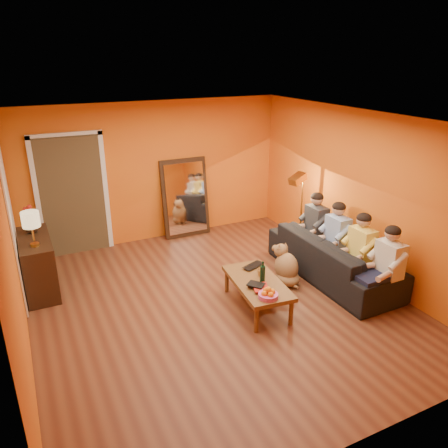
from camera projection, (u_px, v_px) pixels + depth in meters
name	position (u px, v px, depth m)	size (l,w,h in m)	color
room_shell	(206.00, 211.00, 6.14)	(5.00, 5.50, 2.60)	brown
white_accent	(9.00, 208.00, 6.28)	(0.02, 1.90, 2.58)	white
doorway_recess	(72.00, 195.00, 7.68)	(1.06, 0.30, 2.10)	#3F2D19
door_jamb_left	(38.00, 201.00, 7.34)	(0.08, 0.06, 2.20)	white
door_jamb_right	(106.00, 192.00, 7.81)	(0.08, 0.06, 2.20)	white
door_header	(64.00, 135.00, 7.19)	(1.22, 0.06, 0.08)	white
mirror_frame	(185.00, 198.00, 8.45)	(0.92, 0.06, 1.52)	#311C10
mirror_glass	(186.00, 198.00, 8.42)	(0.78, 0.02, 1.36)	white
sideboard	(38.00, 264.00, 6.53)	(0.44, 1.18, 0.85)	#311C10
table_lamp	(32.00, 229.00, 6.03)	(0.24, 0.24, 0.51)	beige
sofa	(333.00, 257.00, 6.94)	(0.93, 2.38, 0.70)	black
coffee_table	(257.00, 294.00, 6.15)	(0.62, 1.22, 0.42)	brown
floor_lamp	(301.00, 214.00, 7.72)	(0.30, 0.24, 1.44)	gold
dog	(287.00, 264.00, 6.75)	(0.35, 0.55, 0.65)	#9C6B46
person_far_left	(389.00, 267.00, 6.06)	(0.70, 0.44, 1.22)	beige
person_mid_left	(361.00, 252.00, 6.52)	(0.70, 0.44, 1.22)	#F3D551
person_mid_right	(337.00, 239.00, 6.98)	(0.70, 0.44, 1.22)	#8CA7D8
person_far_right	(316.00, 227.00, 7.44)	(0.70, 0.44, 1.22)	#2F3034
fruit_bowl	(268.00, 292.00, 5.62)	(0.26, 0.26, 0.16)	#C7468B
wine_bottle	(263.00, 272.00, 5.99)	(0.07, 0.07, 0.31)	black
tumbler	(260.00, 272.00, 6.20)	(0.10, 0.10, 0.10)	#B27F3F
laptop	(256.00, 267.00, 6.43)	(0.36, 0.23, 0.03)	black
book_lower	(253.00, 290.00, 5.83)	(0.16, 0.22, 0.02)	#311C10
book_mid	(253.00, 288.00, 5.83)	(0.20, 0.27, 0.02)	#B21F14
book_upper	(254.00, 287.00, 5.80)	(0.16, 0.22, 0.02)	black
vase	(31.00, 226.00, 6.55)	(0.20, 0.20, 0.21)	#311C10
flowers	(29.00, 211.00, 6.46)	(0.17, 0.17, 0.45)	#B21F14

